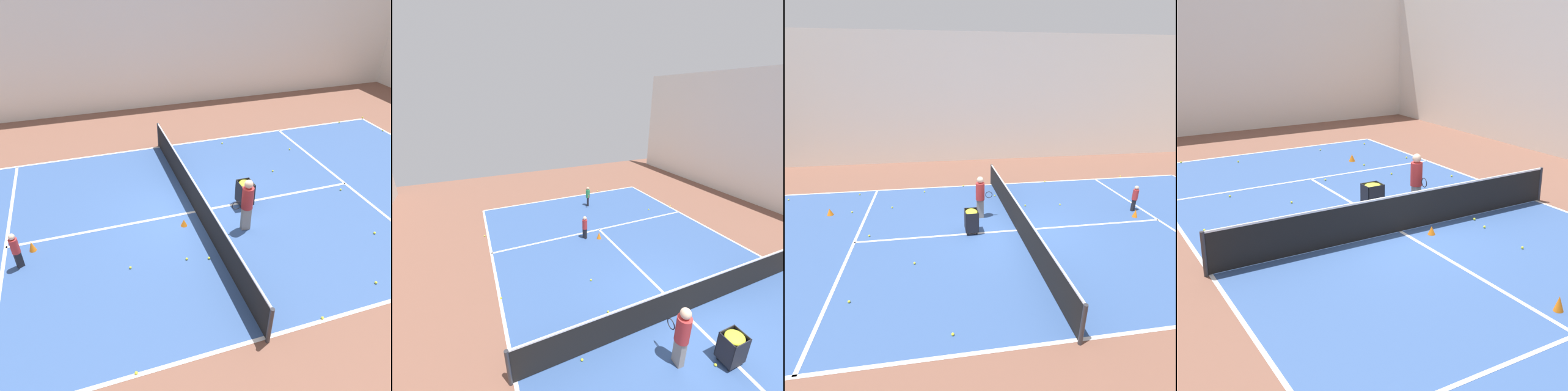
{
  "view_description": "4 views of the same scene",
  "coord_description": "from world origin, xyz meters",
  "views": [
    {
      "loc": [
        9.79,
        -3.16,
        7.38
      ],
      "look_at": [
        0.0,
        0.0,
        0.64
      ],
      "focal_mm": 35.0,
      "sensor_mm": 36.0,
      "label": 1
    },
    {
      "loc": [
        5.27,
        4.47,
        6.32
      ],
      "look_at": [
        -0.73,
        -8.83,
        0.66
      ],
      "focal_mm": 24.0,
      "sensor_mm": 36.0,
      "label": 2
    },
    {
      "loc": [
        -9.79,
        2.9,
        5.49
      ],
      "look_at": [
        1.32,
        1.2,
        0.96
      ],
      "focal_mm": 28.0,
      "sensor_mm": 36.0,
      "label": 3
    },
    {
      "loc": [
        -7.61,
        -11.4,
        5.53
      ],
      "look_at": [
        0.12,
        1.7,
        0.53
      ],
      "focal_mm": 50.0,
      "sensor_mm": 36.0,
      "label": 4
    }
  ],
  "objects": [
    {
      "name": "ground_plane",
      "position": [
        0.0,
        0.0,
        0.0
      ],
      "size": [
        35.41,
        35.41,
        0.0
      ],
      "primitive_type": "plane",
      "color": "brown"
    },
    {
      "name": "court_playing_area",
      "position": [
        0.0,
        0.0,
        0.0
      ],
      "size": [
        10.25,
        21.27,
        0.0
      ],
      "color": "#335189",
      "rests_on": "ground"
    },
    {
      "name": "line_baseline_near",
      "position": [
        0.0,
        -10.64,
        0.01
      ],
      "size": [
        10.25,
        0.1,
        0.0
      ],
      "primitive_type": "cube",
      "color": "white",
      "rests_on": "ground"
    },
    {
      "name": "line_sideline_right",
      "position": [
        5.12,
        0.0,
        0.01
      ],
      "size": [
        0.1,
        21.27,
        0.0
      ],
      "primitive_type": "cube",
      "color": "white",
      "rests_on": "ground"
    },
    {
      "name": "line_service_near",
      "position": [
        0.0,
        -5.85,
        0.01
      ],
      "size": [
        10.25,
        0.1,
        0.0
      ],
      "primitive_type": "cube",
      "color": "white",
      "rests_on": "ground"
    },
    {
      "name": "line_centre_service",
      "position": [
        0.0,
        0.0,
        0.01
      ],
      "size": [
        0.1,
        11.7,
        0.0
      ],
      "primitive_type": "cube",
      "color": "white",
      "rests_on": "ground"
    },
    {
      "name": "tennis_net",
      "position": [
        0.0,
        0.0,
        0.56
      ],
      "size": [
        10.55,
        0.1,
        1.07
      ],
      "color": "#2D2D33",
      "rests_on": "ground"
    },
    {
      "name": "player_near_baseline",
      "position": [
        -0.73,
        -8.82,
        0.69
      ],
      "size": [
        0.32,
        0.59,
        1.2
      ],
      "rotation": [
        0.0,
        0.0,
        1.17
      ],
      "color": "black",
      "rests_on": "ground"
    },
    {
      "name": "coach_at_net",
      "position": [
        1.32,
        1.19,
        1.0
      ],
      "size": [
        0.37,
        0.69,
        1.75
      ],
      "rotation": [
        0.0,
        0.0,
        -1.63
      ],
      "color": "gray",
      "rests_on": "ground"
    },
    {
      "name": "child_midcourt",
      "position": [
        0.98,
        -5.37,
        0.65
      ],
      "size": [
        0.31,
        0.31,
        1.13
      ],
      "rotation": [
        0.0,
        0.0,
        2.1
      ],
      "color": "black",
      "rests_on": "ground"
    },
    {
      "name": "ball_cart",
      "position": [
        0.12,
        1.7,
        0.63
      ],
      "size": [
        0.55,
        0.48,
        0.91
      ],
      "color": "black",
      "rests_on": "ground"
    },
    {
      "name": "training_cone_0",
      "position": [
        0.6,
        -0.58,
        0.12
      ],
      "size": [
        0.21,
        0.21,
        0.23
      ],
      "primitive_type": "cone",
      "color": "orange",
      "rests_on": "ground"
    },
    {
      "name": "training_cone_1",
      "position": [
        0.39,
        -5.08,
        0.16
      ],
      "size": [
        0.21,
        0.21,
        0.32
      ],
      "primitive_type": "cone",
      "color": "orange",
      "rests_on": "ground"
    },
    {
      "name": "tennis_ball_5",
      "position": [
        -2.37,
        -10.84,
        0.04
      ],
      "size": [
        0.07,
        0.07,
        0.07
      ],
      "primitive_type": "sphere",
      "color": "yellow",
      "rests_on": "ground"
    },
    {
      "name": "tennis_ball_6",
      "position": [
        1.99,
        -2.52,
        0.04
      ],
      "size": [
        0.07,
        0.07,
        0.07
      ],
      "primitive_type": "sphere",
      "color": "yellow",
      "rests_on": "ground"
    },
    {
      "name": "tennis_ball_9",
      "position": [
        5.28,
        -7.47,
        0.04
      ],
      "size": [
        0.07,
        0.07,
        0.07
      ],
      "primitive_type": "sphere",
      "color": "yellow",
      "rests_on": "ground"
    },
    {
      "name": "tennis_ball_10",
      "position": [
        2.13,
        -0.95,
        0.04
      ],
      "size": [
        0.07,
        0.07,
        0.07
      ],
      "primitive_type": "sphere",
      "color": "yellow",
      "rests_on": "ground"
    },
    {
      "name": "tennis_ball_11",
      "position": [
        0.51,
        1.65,
        0.04
      ],
      "size": [
        0.07,
        0.07,
        0.07
      ],
      "primitive_type": "sphere",
      "color": "yellow",
      "rests_on": "ground"
    },
    {
      "name": "tennis_ball_13",
      "position": [
        -1.03,
        -9.5,
        0.04
      ],
      "size": [
        0.07,
        0.07,
        0.07
      ],
      "primitive_type": "sphere",
      "color": "yellow",
      "rests_on": "ground"
    },
    {
      "name": "tennis_ball_16",
      "position": [
        -5.23,
        -6.7,
        0.04
      ],
      "size": [
        0.07,
        0.07,
        0.07
      ],
      "primitive_type": "sphere",
      "color": "yellow",
      "rests_on": "ground"
    },
    {
      "name": "tennis_ball_18",
      "position": [
        3.49,
        0.16,
        0.04
      ],
      "size": [
        0.07,
        0.07,
        0.07
      ],
      "primitive_type": "sphere",
      "color": "yellow",
      "rests_on": "ground"
    },
    {
      "name": "tennis_ball_21",
      "position": [
        -3.71,
        -6.77,
        0.04
      ],
      "size": [
        0.07,
        0.07,
        0.07
      ],
      "primitive_type": "sphere",
      "color": "yellow",
      "rests_on": "ground"
    },
    {
      "name": "tennis_ball_22",
      "position": [
        2.3,
        -0.34,
        0.04
      ],
      "size": [
        0.07,
        0.07,
        0.07
      ],
      "primitive_type": "sphere",
      "color": "yellow",
      "rests_on": "ground"
    },
    {
      "name": "tennis_ball_25",
      "position": [
        5.09,
        -2.93,
        0.04
      ],
      "size": [
        0.07,
        0.07,
        0.07
      ],
      "primitive_type": "sphere",
      "color": "yellow",
      "rests_on": "ground"
    }
  ]
}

